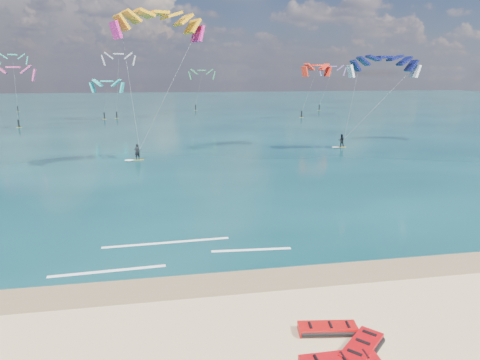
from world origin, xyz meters
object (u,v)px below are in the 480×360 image
at_px(packed_kite_mid, 327,332).
at_px(kitesurfer_far, 364,96).
at_px(packed_kite_right, 361,353).
at_px(kitesurfer_main, 147,82).

height_order(packed_kite_mid, kitesurfer_far, kitesurfer_far).
relative_size(packed_kite_mid, packed_kite_right, 1.02).
distance_m(packed_kite_right, kitesurfer_far, 41.30).
bearing_deg(packed_kite_mid, kitesurfer_far, 71.18).
height_order(kitesurfer_main, kitesurfer_far, kitesurfer_main).
bearing_deg(kitesurfer_far, packed_kite_right, -92.42).
relative_size(packed_kite_mid, kitesurfer_main, 0.14).
xyz_separation_m(packed_kite_right, kitesurfer_main, (-7.74, 32.38, 8.39)).
relative_size(packed_kite_right, kitesurfer_far, 0.18).
bearing_deg(packed_kite_mid, kitesurfer_main, 110.92).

